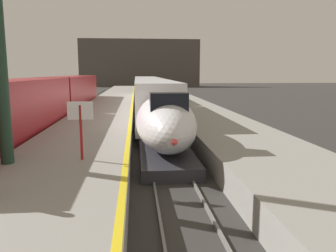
% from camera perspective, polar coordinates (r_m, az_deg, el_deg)
% --- Properties ---
extents(platform_left, '(4.80, 110.00, 1.05)m').
position_cam_1_polar(platform_left, '(25.51, -11.43, 0.65)').
color(platform_left, gray).
rests_on(platform_left, ground).
extents(platform_right, '(4.80, 110.00, 1.05)m').
position_cam_1_polar(platform_right, '(25.94, 6.67, 0.91)').
color(platform_right, gray).
rests_on(platform_right, ground).
extents(platform_left_safety_stripe, '(0.20, 107.80, 0.01)m').
position_cam_1_polar(platform_left_safety_stripe, '(25.30, -6.32, 1.91)').
color(platform_left_safety_stripe, yellow).
rests_on(platform_left_safety_stripe, platform_left).
extents(rail_main_left, '(0.08, 110.00, 0.12)m').
position_cam_1_polar(rail_main_left, '(28.16, -4.13, 0.64)').
color(rail_main_left, slate).
rests_on(rail_main_left, ground).
extents(rail_main_right, '(0.08, 110.00, 0.12)m').
position_cam_1_polar(rail_main_right, '(28.24, -1.09, 0.68)').
color(rail_main_right, slate).
rests_on(rail_main_right, ground).
extents(rail_secondary_left, '(0.08, 110.00, 0.12)m').
position_cam_1_polar(rail_secondary_left, '(29.13, -20.27, 0.37)').
color(rail_secondary_left, slate).
rests_on(rail_secondary_left, ground).
extents(rail_secondary_right, '(0.08, 110.00, 0.12)m').
position_cam_1_polar(rail_secondary_right, '(28.78, -17.38, 0.42)').
color(rail_secondary_right, slate).
rests_on(rail_secondary_right, ground).
extents(highspeed_train_main, '(2.92, 39.09, 3.60)m').
position_cam_1_polar(highspeed_train_main, '(31.08, -2.92, 4.89)').
color(highspeed_train_main, silver).
rests_on(highspeed_train_main, ground).
extents(regional_train_adjacent, '(2.85, 36.60, 3.80)m').
position_cam_1_polar(regional_train_adjacent, '(28.49, -19.16, 4.44)').
color(regional_train_adjacent, maroon).
rests_on(regional_train_adjacent, ground).
extents(departure_info_board, '(0.90, 0.10, 2.12)m').
position_cam_1_polar(departure_info_board, '(12.41, -14.68, 1.20)').
color(departure_info_board, maroon).
rests_on(departure_info_board, platform_left).
extents(terminus_back_wall, '(36.00, 2.00, 14.00)m').
position_cam_1_polar(terminus_back_wall, '(102.40, -4.78, 10.65)').
color(terminus_back_wall, '#4C4742').
rests_on(terminus_back_wall, ground).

